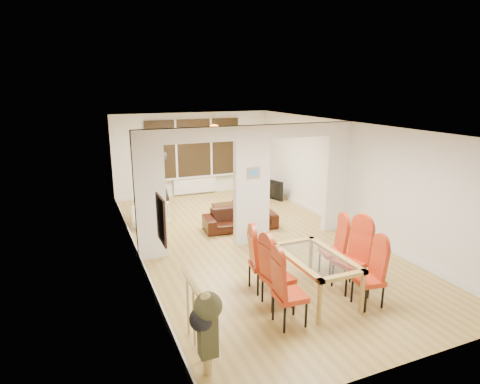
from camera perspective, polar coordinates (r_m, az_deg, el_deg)
floor at (r=9.10m, az=1.62°, el=-7.04°), size 5.00×9.00×0.01m
room_walls at (r=8.70m, az=1.68°, el=0.93°), size 5.00×9.00×2.60m
divider_wall at (r=8.70m, az=1.68°, el=0.93°), size 5.00×0.18×2.60m
bay_window_blinds at (r=12.76m, az=-6.60°, el=6.23°), size 3.00×0.08×1.80m
radiator at (r=12.96m, az=-6.39°, el=0.96°), size 1.40×0.08×0.50m
pendant_light at (r=11.69m, az=-3.68°, el=8.72°), size 0.36×0.36×0.36m
stair_newel at (r=5.46m, az=-6.44°, el=-16.66°), size 0.40×1.20×1.10m
wall_poster at (r=5.68m, az=-11.17°, el=-3.86°), size 0.04×0.52×0.67m
pillar_photo at (r=8.55m, az=1.96°, el=2.73°), size 0.30×0.03×0.25m
dining_table at (r=6.85m, az=10.56°, el=-11.70°), size 0.87×1.54×0.72m
dining_chair_la at (r=5.99m, az=7.13°, el=-13.71°), size 0.47×0.47×1.08m
dining_chair_lb at (r=6.44m, az=5.42°, el=-11.46°), size 0.47×0.47×1.09m
dining_chair_lc at (r=6.90m, az=3.29°, el=-9.71°), size 0.49×0.49×1.06m
dining_chair_ra at (r=6.73m, az=17.84°, el=-11.25°), size 0.47×0.47×1.03m
dining_chair_rb at (r=7.11m, az=15.36°, el=-9.04°), size 0.56×0.56×1.16m
dining_chair_rc at (r=7.58m, az=13.11°, el=-7.87°), size 0.49×0.49×1.03m
sofa at (r=9.81m, az=0.03°, el=-3.79°), size 1.83×0.85×0.52m
armchair at (r=10.11m, az=-12.59°, el=-3.25°), size 0.96×0.96×0.63m
person at (r=10.53m, az=-11.35°, el=0.87°), size 0.77×0.65×1.81m
television at (r=12.38m, az=3.92°, el=0.37°), size 1.04×0.47×0.61m
coffee_table at (r=11.16m, az=-1.30°, el=-2.24°), size 1.01×0.55×0.23m
bottle at (r=11.09m, az=-0.66°, el=-1.06°), size 0.06×0.06×0.25m
bowl at (r=11.26m, az=-0.50°, el=-1.32°), size 0.24×0.24×0.06m
shoes at (r=8.80m, az=2.73°, el=-7.47°), size 0.26×0.28×0.11m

